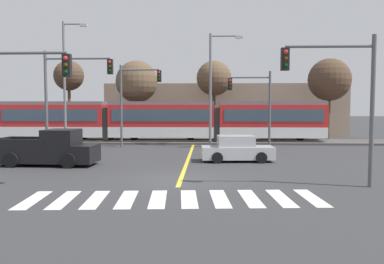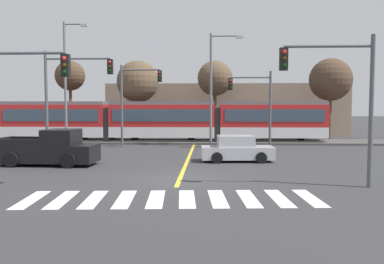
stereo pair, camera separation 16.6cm
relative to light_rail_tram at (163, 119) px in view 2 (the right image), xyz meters
name	(u,v)px [view 2 (the right image)]	position (x,y,z in m)	size (l,w,h in m)	color
ground_plane	(179,180)	(2.81, -17.56, -2.05)	(200.00, 200.00, 0.00)	#333335
track_bed	(195,142)	(2.81, 0.01, -1.96)	(120.00, 4.00, 0.18)	#4C4742
rail_near	(195,141)	(2.81, -0.71, -1.82)	(120.00, 0.08, 0.10)	#939399
rail_far	(195,139)	(2.81, 0.73, -1.82)	(120.00, 0.08, 0.10)	#939399
light_rail_tram	(163,119)	(0.00, 0.00, 0.00)	(28.00, 2.64, 3.43)	silver
crosswalk_stripe_0	(31,200)	(-2.13, -21.51, -2.04)	(0.56, 2.80, 0.01)	silver
crosswalk_stripe_1	(62,199)	(-1.03, -21.43, -2.04)	(0.56, 2.80, 0.01)	silver
crosswalk_stripe_2	(94,199)	(0.07, -21.35, -2.04)	(0.56, 2.80, 0.01)	silver
crosswalk_stripe_3	(125,199)	(1.17, -21.27, -2.04)	(0.56, 2.80, 0.01)	silver
crosswalk_stripe_4	(156,199)	(2.26, -21.19, -2.04)	(0.56, 2.80, 0.01)	silver
crosswalk_stripe_5	(187,199)	(3.36, -21.11, -2.04)	(0.56, 2.80, 0.01)	silver
crosswalk_stripe_6	(218,198)	(4.46, -21.03, -2.04)	(0.56, 2.80, 0.01)	silver
crosswalk_stripe_7	(249,198)	(5.55, -20.95, -2.04)	(0.56, 2.80, 0.01)	silver
crosswalk_stripe_8	(279,198)	(6.65, -20.87, -2.04)	(0.56, 2.80, 0.01)	silver
crosswalk_stripe_9	(310,198)	(7.75, -20.79, -2.04)	(0.56, 2.80, 0.01)	silver
lane_centre_line	(188,159)	(2.81, -10.57, -2.04)	(0.20, 17.16, 0.01)	gold
sedan_crossing	(237,149)	(5.74, -11.47, -1.35)	(4.30, 2.11, 1.52)	#B7BABF
pickup_truck	(50,150)	(-4.68, -13.44, -1.20)	(5.48, 2.42, 1.98)	black
traffic_light_near_right	(340,87)	(9.36, -18.77, 1.98)	(3.75, 0.38, 6.12)	#515459
traffic_light_near_left	(11,92)	(-3.76, -19.41, 1.81)	(3.75, 0.38, 5.82)	#515459
traffic_light_far_left	(135,93)	(-1.74, -3.80, 2.16)	(3.25, 0.38, 6.41)	#515459
traffic_light_mid_left	(68,88)	(-4.55, -10.73, 2.32)	(4.25, 0.38, 6.61)	#515459
traffic_light_far_right	(256,98)	(7.58, -4.50, 1.77)	(3.25, 0.38, 5.84)	#515459
street_lamp_west	(67,77)	(-7.26, -3.27, 3.46)	(1.99, 0.28, 9.87)	slate
street_lamp_centre	(214,83)	(4.44, -3.44, 3.00)	(2.58, 0.28, 8.84)	slate
bare_tree_far_west	(70,76)	(-10.23, 5.88, 4.17)	(3.05, 3.05, 7.81)	brown
bare_tree_west	(138,82)	(-2.86, 3.72, 3.47)	(4.03, 4.03, 7.55)	brown
bare_tree_east	(215,79)	(4.60, 5.34, 3.86)	(3.49, 3.49, 7.69)	brown
bare_tree_far_east	(331,80)	(15.53, 3.92, 3.62)	(4.03, 4.03, 7.71)	brown
building_backdrop_far	(226,109)	(5.88, 10.61, 0.74)	(25.89, 6.00, 5.57)	gray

